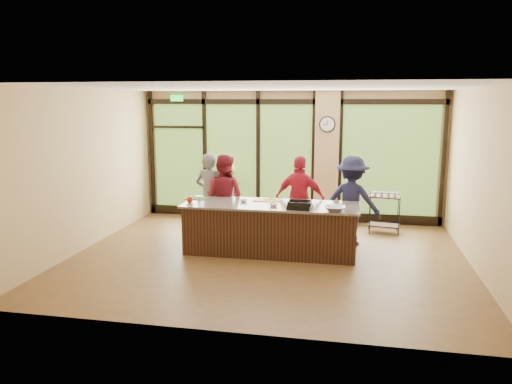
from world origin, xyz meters
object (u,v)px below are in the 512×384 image
at_px(island_base, 271,229).
at_px(roasting_pan, 300,207).
at_px(flower_stand, 227,201).
at_px(bar_cart, 384,208).
at_px(cook_left, 210,195).
at_px(cook_right, 352,201).

bearing_deg(island_base, roasting_pan, -30.28).
bearing_deg(island_base, flower_stand, 120.97).
distance_m(roasting_pan, bar_cart, 2.70).
distance_m(cook_left, flower_stand, 1.70).
bearing_deg(island_base, cook_right, 29.01).
height_order(island_base, cook_left, cook_left).
xyz_separation_m(cook_right, roasting_pan, (-0.88, -1.13, 0.09)).
height_order(cook_left, bar_cart, cook_left).
height_order(roasting_pan, flower_stand, roasting_pan).
distance_m(island_base, flower_stand, 2.86).
relative_size(cook_left, bar_cart, 1.97).
bearing_deg(island_base, bar_cart, 40.59).
bearing_deg(cook_right, roasting_pan, 64.86).
height_order(roasting_pan, bar_cart, roasting_pan).
height_order(cook_right, bar_cart, cook_right).
distance_m(cook_right, roasting_pan, 1.44).
bearing_deg(bar_cart, flower_stand, 179.75).
bearing_deg(cook_left, island_base, 160.91).
relative_size(cook_right, roasting_pan, 4.32).
relative_size(cook_left, roasting_pan, 4.34).
height_order(cook_right, flower_stand, cook_right).
relative_size(roasting_pan, bar_cart, 0.45).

